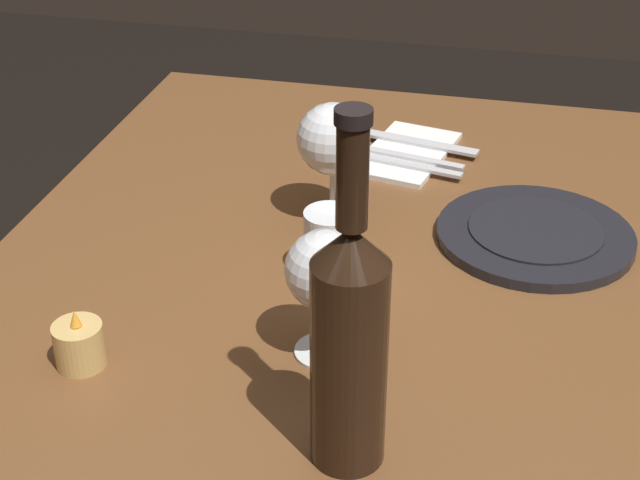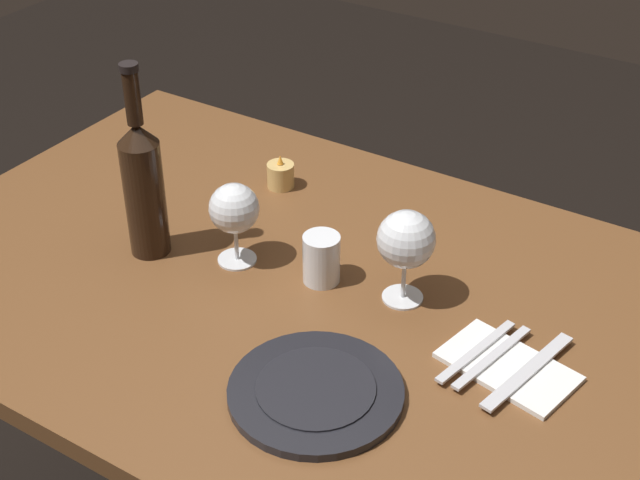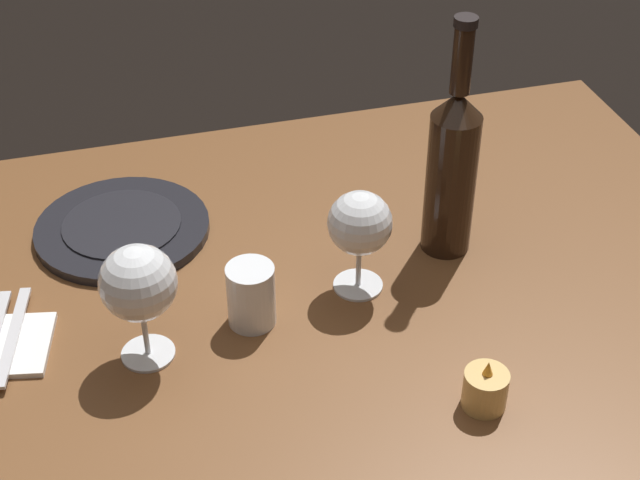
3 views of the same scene
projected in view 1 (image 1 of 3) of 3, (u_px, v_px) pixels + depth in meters
The scene contains 11 objects.
dining_table at pixel (342, 370), 1.15m from camera, with size 1.30×0.90×0.74m.
wine_glass_left at pixel (323, 272), 0.98m from camera, with size 0.08×0.08×0.15m.
wine_glass_right at pixel (333, 141), 1.22m from camera, with size 0.09×0.09×0.16m.
wine_bottle at pixel (349, 339), 0.83m from camera, with size 0.07×0.07×0.34m.
water_tumbler at pixel (330, 248), 1.14m from camera, with size 0.06×0.06×0.08m.
votive_candle at pixel (79, 346), 1.00m from camera, with size 0.05×0.05×0.07m.
dinner_plate at pixel (535, 235), 1.22m from camera, with size 0.25×0.25×0.02m.
folded_napkin at pixel (407, 153), 1.44m from camera, with size 0.21×0.15×0.01m.
fork_inner at pixel (404, 156), 1.41m from camera, with size 0.05×0.18×0.00m.
fork_outer at pixel (402, 164), 1.39m from camera, with size 0.05×0.18×0.00m.
table_knife at pixel (410, 141), 1.46m from camera, with size 0.06×0.21×0.00m.
Camera 1 is at (-0.89, -0.18, 1.37)m, focal length 54.66 mm.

